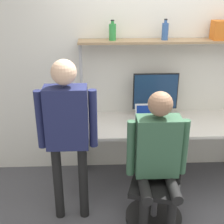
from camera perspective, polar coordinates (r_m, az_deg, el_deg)
name	(u,v)px	position (r m, az deg, el deg)	size (l,w,h in m)	color
ground_plane	(169,198)	(3.62, 10.35, -15.25)	(12.00, 12.00, 0.00)	#4C4C51
wall_back	(164,62)	(3.67, 9.46, 9.04)	(8.00, 0.06, 2.70)	silver
desk	(166,129)	(3.56, 9.92, -3.00)	(2.03, 0.68, 0.75)	beige
shelf_unit	(167,61)	(3.51, 10.01, 9.13)	(1.93, 0.23, 1.63)	#997A56
monitor	(155,93)	(3.56, 7.95, 3.40)	(0.51, 0.16, 0.52)	black
laptop	(149,122)	(3.34, 6.70, -1.89)	(0.28, 0.26, 0.25)	silver
cell_phone	(169,128)	(3.39, 10.38, -2.94)	(0.07, 0.15, 0.01)	#264C8C
office_chair	(155,195)	(3.20, 7.91, -14.79)	(0.57, 0.57, 0.90)	black
person_seated	(158,151)	(2.87, 8.41, -7.14)	(0.56, 0.47, 1.35)	black
person_standing	(67,124)	(2.82, -8.23, -2.24)	(0.54, 0.22, 1.62)	black
bottle_blue	(165,31)	(3.43, 9.68, 14.38)	(0.07, 0.07, 0.22)	#335999
bottle_green	(112,32)	(3.36, 0.09, 14.47)	(0.07, 0.07, 0.21)	#2D8C3F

